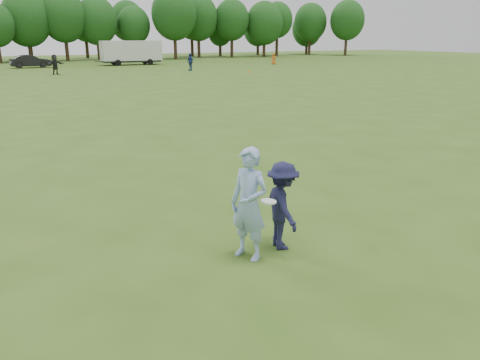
{
  "coord_description": "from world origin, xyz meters",
  "views": [
    {
      "loc": [
        -3.33,
        -6.64,
        3.77
      ],
      "look_at": [
        0.7,
        1.03,
        1.1
      ],
      "focal_mm": 35.0,
      "sensor_mm": 36.0,
      "label": 1
    }
  ],
  "objects_px": {
    "field_cone": "(249,71)",
    "defender": "(283,206)",
    "thrower": "(249,204)",
    "car_f": "(30,61)",
    "player_far_b": "(190,62)",
    "cargo_trailer": "(131,52)",
    "player_far_c": "(274,59)",
    "player_far_d": "(55,65)"
  },
  "relations": [
    {
      "from": "thrower",
      "to": "car_f",
      "type": "xyz_separation_m",
      "value": [
        1.12,
        58.65,
        -0.22
      ]
    },
    {
      "from": "field_cone",
      "to": "defender",
      "type": "bearing_deg",
      "value": -118.07
    },
    {
      "from": "player_far_b",
      "to": "field_cone",
      "type": "xyz_separation_m",
      "value": [
        4.72,
        -5.47,
        -0.81
      ]
    },
    {
      "from": "field_cone",
      "to": "cargo_trailer",
      "type": "xyz_separation_m",
      "value": [
        -7.64,
        19.61,
        1.63
      ]
    },
    {
      "from": "car_f",
      "to": "cargo_trailer",
      "type": "relative_size",
      "value": 0.53
    },
    {
      "from": "thrower",
      "to": "car_f",
      "type": "distance_m",
      "value": 58.66
    },
    {
      "from": "cargo_trailer",
      "to": "field_cone",
      "type": "bearing_deg",
      "value": -68.7
    },
    {
      "from": "car_f",
      "to": "cargo_trailer",
      "type": "height_order",
      "value": "cargo_trailer"
    },
    {
      "from": "player_far_b",
      "to": "player_far_d",
      "type": "xyz_separation_m",
      "value": [
        -14.44,
        0.82,
        0.05
      ]
    },
    {
      "from": "player_far_d",
      "to": "field_cone",
      "type": "relative_size",
      "value": 6.74
    },
    {
      "from": "thrower",
      "to": "cargo_trailer",
      "type": "distance_m",
      "value": 60.39
    },
    {
      "from": "defender",
      "to": "player_far_b",
      "type": "relative_size",
      "value": 0.86
    },
    {
      "from": "player_far_c",
      "to": "car_f",
      "type": "height_order",
      "value": "car_f"
    },
    {
      "from": "car_f",
      "to": "field_cone",
      "type": "bearing_deg",
      "value": -138.6
    },
    {
      "from": "player_far_d",
      "to": "defender",
      "type": "bearing_deg",
      "value": -124.09
    },
    {
      "from": "player_far_c",
      "to": "cargo_trailer",
      "type": "bearing_deg",
      "value": 12.51
    },
    {
      "from": "cargo_trailer",
      "to": "player_far_d",
      "type": "bearing_deg",
      "value": -130.86
    },
    {
      "from": "thrower",
      "to": "cargo_trailer",
      "type": "bearing_deg",
      "value": 142.0
    },
    {
      "from": "defender",
      "to": "car_f",
      "type": "xyz_separation_m",
      "value": [
        0.39,
        58.59,
        -0.04
      ]
    },
    {
      "from": "player_far_b",
      "to": "car_f",
      "type": "distance_m",
      "value": 21.08
    },
    {
      "from": "thrower",
      "to": "player_far_b",
      "type": "xyz_separation_m",
      "value": [
        16.85,
        44.62,
        -0.04
      ]
    },
    {
      "from": "defender",
      "to": "player_far_c",
      "type": "height_order",
      "value": "defender"
    },
    {
      "from": "player_far_c",
      "to": "defender",
      "type": "bearing_deg",
      "value": 95.82
    },
    {
      "from": "defender",
      "to": "player_far_b",
      "type": "distance_m",
      "value": 47.38
    },
    {
      "from": "thrower",
      "to": "car_f",
      "type": "height_order",
      "value": "thrower"
    },
    {
      "from": "defender",
      "to": "cargo_trailer",
      "type": "bearing_deg",
      "value": -0.68
    },
    {
      "from": "defender",
      "to": "cargo_trailer",
      "type": "distance_m",
      "value": 60.16
    },
    {
      "from": "car_f",
      "to": "thrower",
      "type": "bearing_deg",
      "value": 173.96
    },
    {
      "from": "thrower",
      "to": "player_far_d",
      "type": "bearing_deg",
      "value": 152.3
    },
    {
      "from": "thrower",
      "to": "cargo_trailer",
      "type": "xyz_separation_m",
      "value": [
        13.93,
        58.75,
        0.78
      ]
    },
    {
      "from": "car_f",
      "to": "cargo_trailer",
      "type": "xyz_separation_m",
      "value": [
        12.8,
        0.1,
        0.99
      ]
    },
    {
      "from": "player_far_c",
      "to": "player_far_b",
      "type": "bearing_deg",
      "value": 59.04
    },
    {
      "from": "player_far_c",
      "to": "field_cone",
      "type": "relative_size",
      "value": 5.16
    },
    {
      "from": "defender",
      "to": "car_f",
      "type": "distance_m",
      "value": 58.59
    },
    {
      "from": "defender",
      "to": "cargo_trailer",
      "type": "xyz_separation_m",
      "value": [
        13.2,
        58.69,
        0.96
      ]
    },
    {
      "from": "car_f",
      "to": "field_cone",
      "type": "height_order",
      "value": "car_f"
    },
    {
      "from": "player_far_b",
      "to": "cargo_trailer",
      "type": "xyz_separation_m",
      "value": [
        -2.92,
        14.14,
        0.82
      ]
    },
    {
      "from": "player_far_b",
      "to": "cargo_trailer",
      "type": "bearing_deg",
      "value": 177.17
    },
    {
      "from": "thrower",
      "to": "field_cone",
      "type": "distance_m",
      "value": 44.7
    },
    {
      "from": "player_far_c",
      "to": "cargo_trailer",
      "type": "xyz_separation_m",
      "value": [
        -17.78,
        8.24,
        1.0
      ]
    },
    {
      "from": "player_far_c",
      "to": "field_cone",
      "type": "bearing_deg",
      "value": 85.67
    },
    {
      "from": "player_far_b",
      "to": "field_cone",
      "type": "bearing_deg",
      "value": 26.26
    }
  ]
}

